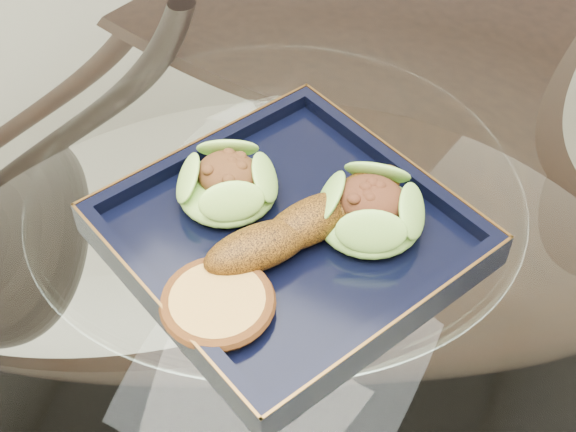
% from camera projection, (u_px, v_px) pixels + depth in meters
% --- Properties ---
extents(dining_table, '(1.13, 1.13, 0.77)m').
position_uv_depth(dining_table, '(278.00, 332.00, 0.85)').
color(dining_table, white).
rests_on(dining_table, ground).
extents(dining_chair, '(0.50, 0.50, 0.97)m').
position_uv_depth(dining_chair, '(373.00, 67.00, 1.25)').
color(dining_chair, black).
rests_on(dining_chair, ground).
extents(navy_plate, '(0.36, 0.36, 0.02)m').
position_uv_depth(navy_plate, '(288.00, 239.00, 0.70)').
color(navy_plate, black).
rests_on(navy_plate, dining_table).
extents(lettuce_wrap_left, '(0.10, 0.10, 0.03)m').
position_uv_depth(lettuce_wrap_left, '(227.00, 186.00, 0.71)').
color(lettuce_wrap_left, '#5FA42F').
rests_on(lettuce_wrap_left, navy_plate).
extents(lettuce_wrap_right, '(0.10, 0.10, 0.03)m').
position_uv_depth(lettuce_wrap_right, '(370.00, 213.00, 0.69)').
color(lettuce_wrap_right, '#59932A').
rests_on(lettuce_wrap_right, navy_plate).
extents(roasted_plantain, '(0.13, 0.19, 0.04)m').
position_uv_depth(roasted_plantain, '(311.00, 221.00, 0.68)').
color(roasted_plantain, '#62390A').
rests_on(roasted_plantain, navy_plate).
extents(crumb_patty, '(0.10, 0.10, 0.02)m').
position_uv_depth(crumb_patty, '(218.00, 304.00, 0.63)').
color(crumb_patty, gold).
rests_on(crumb_patty, navy_plate).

